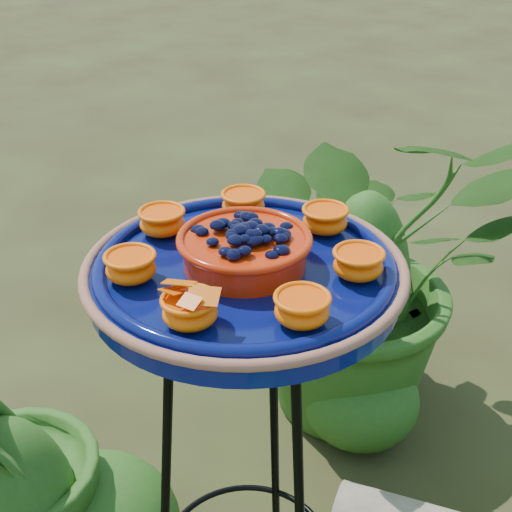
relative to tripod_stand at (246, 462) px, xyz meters
name	(u,v)px	position (x,y,z in m)	size (l,w,h in m)	color
tripod_stand	(246,462)	(0.00, 0.00, 0.00)	(0.44, 0.44, 0.94)	black
feeder_dish	(245,267)	(0.00, 0.00, 0.41)	(0.62, 0.62, 0.11)	#060F51
shrub_back_left	(364,263)	(-0.34, 0.85, -0.08)	(0.89, 0.77, 0.99)	#295115
shrub_front_left	(2,463)	(-0.47, -0.25, -0.14)	(0.47, 0.38, 0.86)	#295115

